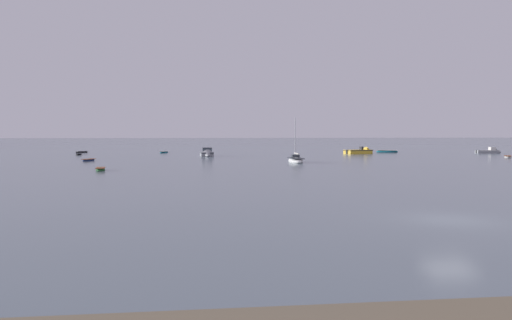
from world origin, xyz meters
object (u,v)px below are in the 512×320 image
at_px(sailboat_moored_0, 296,160).
at_px(motorboat_moored_3, 207,154).
at_px(rowboat_moored_0, 89,160).
at_px(rowboat_moored_2, 100,169).
at_px(rowboat_moored_5, 82,152).
at_px(rowboat_moored_4, 164,152).
at_px(rowboat_moored_1, 387,151).
at_px(motorboat_moored_1, 362,152).
at_px(rowboat_moored_7, 508,157).
at_px(motorboat_moored_4, 491,152).
at_px(rowboat_moored_6, 79,154).

height_order(sailboat_moored_0, motorboat_moored_3, sailboat_moored_0).
xyz_separation_m(rowboat_moored_0, rowboat_moored_2, (5.39, -19.67, 0.00)).
relative_size(rowboat_moored_2, motorboat_moored_3, 0.47).
relative_size(rowboat_moored_5, sailboat_moored_0, 0.43).
height_order(rowboat_moored_0, rowboat_moored_4, rowboat_moored_4).
xyz_separation_m(rowboat_moored_0, motorboat_moored_3, (18.06, 12.77, 0.24)).
relative_size(rowboat_moored_2, sailboat_moored_0, 0.45).
bearing_deg(rowboat_moored_4, sailboat_moored_0, -131.65).
xyz_separation_m(rowboat_moored_1, motorboat_moored_1, (-7.87, -6.41, 0.12)).
relative_size(rowboat_moored_2, rowboat_moored_7, 0.95).
relative_size(rowboat_moored_0, rowboat_moored_2, 1.00).
height_order(rowboat_moored_0, motorboat_moored_4, motorboat_moored_4).
distance_m(rowboat_moored_7, motorboat_moored_4, 18.98).
bearing_deg(rowboat_moored_1, sailboat_moored_0, -106.35).
height_order(rowboat_moored_0, motorboat_moored_1, motorboat_moored_1).
xyz_separation_m(rowboat_moored_6, rowboat_moored_7, (75.58, -19.23, 0.00)).
xyz_separation_m(rowboat_moored_5, motorboat_moored_3, (26.26, -19.66, 0.23)).
bearing_deg(motorboat_moored_4, motorboat_moored_3, -164.39).
height_order(rowboat_moored_1, rowboat_moored_4, rowboat_moored_1).
relative_size(rowboat_moored_4, rowboat_moored_7, 1.12).
distance_m(rowboat_moored_1, motorboat_moored_3, 41.74).
xyz_separation_m(rowboat_moored_7, motorboat_moored_4, (7.85, 17.29, 0.16)).
bearing_deg(motorboat_moored_3, rowboat_moored_2, -23.96).
distance_m(rowboat_moored_1, motorboat_moored_1, 10.15).
distance_m(rowboat_moored_5, motorboat_moored_4, 86.31).
bearing_deg(sailboat_moored_0, motorboat_moored_1, -33.77).
relative_size(sailboat_moored_0, motorboat_moored_3, 1.05).
bearing_deg(motorboat_moored_3, motorboat_moored_4, 93.79).
bearing_deg(motorboat_moored_1, rowboat_moored_6, 157.73).
height_order(rowboat_moored_1, rowboat_moored_6, rowboat_moored_1).
bearing_deg(rowboat_moored_5, motorboat_moored_4, -57.78).
bearing_deg(motorboat_moored_1, rowboat_moored_4, 145.72).
bearing_deg(rowboat_moored_1, rowboat_moored_0, -132.77).
xyz_separation_m(rowboat_moored_2, motorboat_moored_3, (12.67, 32.44, 0.23)).
relative_size(rowboat_moored_2, rowboat_moored_4, 0.85).
bearing_deg(rowboat_moored_4, rowboat_moored_6, 136.62).
height_order(rowboat_moored_2, rowboat_moored_6, rowboat_moored_6).
height_order(rowboat_moored_2, rowboat_moored_4, rowboat_moored_4).
relative_size(rowboat_moored_0, sailboat_moored_0, 0.45).
xyz_separation_m(sailboat_moored_0, motorboat_moored_4, (46.82, 26.64, 0.00)).
xyz_separation_m(rowboat_moored_5, rowboat_moored_7, (77.48, -30.30, 0.01)).
xyz_separation_m(rowboat_moored_1, rowboat_moored_6, (-63.74, -5.25, -0.07)).
height_order(rowboat_moored_4, motorboat_moored_1, motorboat_moored_1).
distance_m(rowboat_moored_2, rowboat_moored_6, 42.66).
bearing_deg(rowboat_moored_5, rowboat_moored_7, -70.47).
bearing_deg(rowboat_moored_2, rowboat_moored_4, -11.94).
bearing_deg(rowboat_moored_5, rowboat_moored_2, -124.48).
distance_m(rowboat_moored_5, rowboat_moored_7, 83.19).
bearing_deg(rowboat_moored_2, rowboat_moored_0, 7.94).
distance_m(rowboat_moored_4, motorboat_moored_1, 41.34).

